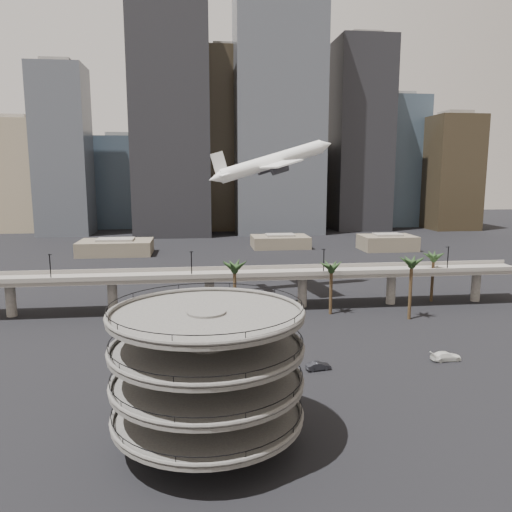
{
  "coord_description": "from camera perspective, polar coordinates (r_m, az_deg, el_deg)",
  "views": [
    {
      "loc": [
        -14.1,
        -58.34,
        31.55
      ],
      "look_at": [
        -3.45,
        28.0,
        17.03
      ],
      "focal_mm": 35.0,
      "sensor_mm": 36.0,
      "label": 1
    }
  ],
  "objects": [
    {
      "name": "skyline",
      "position": [
        277.48,
        -1.0,
        12.95
      ],
      "size": [
        269.0,
        86.0,
        132.21
      ],
      "color": "gray",
      "rests_on": "ground"
    },
    {
      "name": "car_c",
      "position": [
        92.35,
        20.87,
        -10.65
      ],
      "size": [
        5.35,
        2.43,
        1.52
      ],
      "primitive_type": "imported",
      "rotation": [
        0.0,
        0.0,
        1.63
      ],
      "color": "white",
      "rests_on": "ground"
    },
    {
      "name": "car_b",
      "position": [
        83.25,
        7.13,
        -12.37
      ],
      "size": [
        4.28,
        2.07,
        1.35
      ],
      "primitive_type": "imported",
      "rotation": [
        0.0,
        0.0,
        1.73
      ],
      "color": "black",
      "rests_on": "ground"
    },
    {
      "name": "airborne_jet",
      "position": [
        131.49,
        1.79,
        10.68
      ],
      "size": [
        34.62,
        31.07,
        12.97
      ],
      "rotation": [
        0.0,
        -0.28,
        0.18
      ],
      "color": "white",
      "rests_on": "ground"
    },
    {
      "name": "overpass",
      "position": [
        116.75,
        0.06,
        -2.49
      ],
      "size": [
        130.0,
        9.3,
        14.7
      ],
      "color": "slate",
      "rests_on": "ground"
    },
    {
      "name": "parking_ramp",
      "position": [
        58.53,
        -5.58,
        -12.35
      ],
      "size": [
        22.2,
        22.2,
        17.35
      ],
      "color": "#4C4947",
      "rests_on": "ground"
    },
    {
      "name": "car_a",
      "position": [
        75.46,
        -2.11,
        -14.59
      ],
      "size": [
        4.99,
        3.0,
        1.59
      ],
      "primitive_type": "imported",
      "rotation": [
        0.0,
        0.0,
        1.31
      ],
      "color": "#A61720",
      "rests_on": "ground"
    },
    {
      "name": "ground",
      "position": [
        67.81,
        6.11,
        -18.31
      ],
      "size": [
        700.0,
        700.0,
        0.0
      ],
      "primitive_type": "plane",
      "color": "black",
      "rests_on": "ground"
    },
    {
      "name": "palm_trees",
      "position": [
        113.46,
        11.36,
        -1.0
      ],
      "size": [
        54.4,
        18.4,
        14.0
      ],
      "color": "#45351D",
      "rests_on": "ground"
    },
    {
      "name": "low_buildings",
      "position": [
        203.76,
        -1.05,
        1.38
      ],
      "size": [
        135.0,
        27.5,
        6.8
      ],
      "color": "brown",
      "rests_on": "ground"
    }
  ]
}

